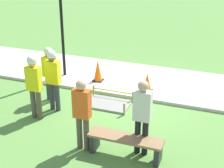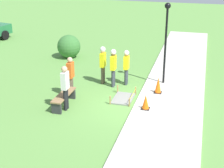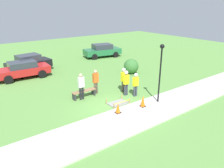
{
  "view_description": "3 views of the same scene",
  "coord_description": "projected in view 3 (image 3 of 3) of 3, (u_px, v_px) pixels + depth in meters",
  "views": [
    {
      "loc": [
        -2.66,
        9.22,
        4.84
      ],
      "look_at": [
        0.22,
        1.36,
        1.07
      ],
      "focal_mm": 55.0,
      "sensor_mm": 36.0,
      "label": 1
    },
    {
      "loc": [
        -12.79,
        -2.51,
        6.2
      ],
      "look_at": [
        0.47,
        1.09,
        0.73
      ],
      "focal_mm": 55.0,
      "sensor_mm": 36.0,
      "label": 2
    },
    {
      "loc": [
        -7.48,
        -9.68,
        6.22
      ],
      "look_at": [
        0.97,
        1.78,
        0.97
      ],
      "focal_mm": 35.0,
      "sensor_mm": 36.0,
      "label": 3
    }
  ],
  "objects": [
    {
      "name": "ground_plane",
      "position": [
        116.0,
        110.0,
        13.63
      ],
      "size": [
        60.0,
        60.0,
        0.0
      ],
      "primitive_type": "plane",
      "color": "#5B8E42"
    },
    {
      "name": "sidewalk",
      "position": [
        131.0,
        118.0,
        12.55
      ],
      "size": [
        28.0,
        2.81,
        0.1
      ],
      "color": "#BCB7AD",
      "rests_on": "ground_plane"
    },
    {
      "name": "wet_concrete_patch",
      "position": [
        118.0,
        103.0,
        14.43
      ],
      "size": [
        1.35,
        0.89,
        0.38
      ],
      "color": "gray",
      "rests_on": "ground_plane"
    },
    {
      "name": "traffic_cone_near_patch",
      "position": [
        118.0,
        108.0,
        12.94
      ],
      "size": [
        0.34,
        0.34,
        0.61
      ],
      "color": "black",
      "rests_on": "sidewalk"
    },
    {
      "name": "traffic_cone_far_patch",
      "position": [
        143.0,
        101.0,
        13.73
      ],
      "size": [
        0.34,
        0.34,
        0.73
      ],
      "color": "black",
      "rests_on": "sidewalk"
    },
    {
      "name": "park_bench",
      "position": [
        84.0,
        93.0,
        15.31
      ],
      "size": [
        1.75,
        0.44,
        0.52
      ],
      "color": "#2D2D33",
      "rests_on": "ground_plane"
    },
    {
      "name": "worker_supervisor",
      "position": [
        124.0,
        78.0,
        16.01
      ],
      "size": [
        0.4,
        0.27,
        1.86
      ],
      "color": "brown",
      "rests_on": "ground_plane"
    },
    {
      "name": "worker_assistant",
      "position": [
        126.0,
        81.0,
        15.43
      ],
      "size": [
        0.4,
        0.27,
        1.84
      ],
      "color": "#383D47",
      "rests_on": "ground_plane"
    },
    {
      "name": "worker_trainee",
      "position": [
        136.0,
        83.0,
        15.29
      ],
      "size": [
        0.4,
        0.25,
        1.72
      ],
      "color": "#383D47",
      "rests_on": "ground_plane"
    },
    {
      "name": "bystander_in_orange_shirt",
      "position": [
        96.0,
        80.0,
        15.71
      ],
      "size": [
        0.4,
        0.24,
        1.82
      ],
      "color": "brown",
      "rests_on": "ground_plane"
    },
    {
      "name": "bystander_in_gray_shirt",
      "position": [
        81.0,
        85.0,
        14.72
      ],
      "size": [
        0.4,
        0.25,
        1.88
      ],
      "color": "black",
      "rests_on": "ground_plane"
    },
    {
      "name": "lamppost_near",
      "position": [
        161.0,
        65.0,
        13.66
      ],
      "size": [
        0.28,
        0.28,
        3.82
      ],
      "color": "black",
      "rests_on": "sidewalk"
    },
    {
      "name": "parked_car_green",
      "position": [
        102.0,
        50.0,
        26.86
      ],
      "size": [
        4.73,
        2.68,
        1.6
      ],
      "rotation": [
        0.0,
        0.0,
        -0.19
      ],
      "color": "#236B3D",
      "rests_on": "ground_plane"
    },
    {
      "name": "parked_car_red",
      "position": [
        23.0,
        69.0,
        19.17
      ],
      "size": [
        4.56,
        2.14,
        1.51
      ],
      "rotation": [
        0.0,
        0.0,
        -0.04
      ],
      "color": "red",
      "rests_on": "ground_plane"
    },
    {
      "name": "parked_car_black",
      "position": [
        29.0,
        63.0,
        20.94
      ],
      "size": [
        4.28,
        2.34,
        1.67
      ],
      "rotation": [
        0.0,
        0.0,
        0.13
      ],
      "color": "black",
      "rests_on": "ground_plane"
    },
    {
      "name": "shrub_rounded_near",
      "position": [
        131.0,
        66.0,
        20.52
      ],
      "size": [
        1.39,
        1.39,
        1.39
      ],
      "color": "#387033",
      "rests_on": "ground_plane"
    }
  ]
}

